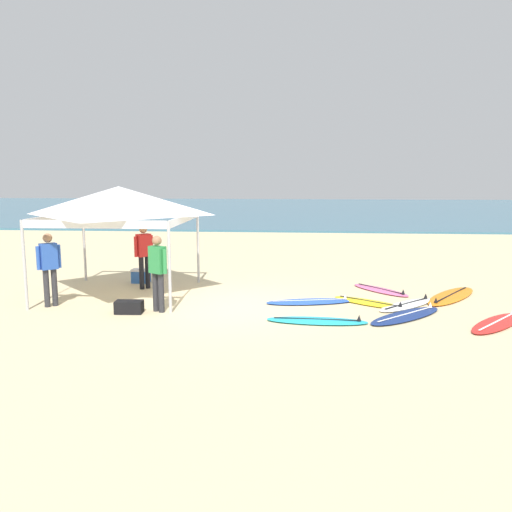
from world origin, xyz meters
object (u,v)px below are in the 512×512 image
Objects in this scene: surfboard_pink at (381,290)px; person_green at (158,268)px; surfboard_yellow at (370,303)px; surfboard_orange at (451,296)px; surfboard_navy at (406,316)px; canopy_tent at (119,201)px; gear_bag_near_tent at (129,307)px; surfboard_white at (407,305)px; cooler_box at (141,276)px; surfboard_blue at (310,301)px; surfboard_cyan at (317,321)px; surfboard_red at (497,323)px; person_blue at (49,265)px; person_red at (144,252)px.

surfboard_pink is 5.90m from person_green.
surfboard_orange is at bearing 21.97° from surfboard_yellow.
canopy_tent is at bearing 166.73° from surfboard_navy.
surfboard_pink is 2.84× the size of gear_bag_near_tent.
cooler_box reaches higher than surfboard_white.
surfboard_blue is 1.03× the size of surfboard_cyan.
surfboard_red is 9.86m from person_blue.
person_green is (-6.93, -1.92, 0.95)m from surfboard_orange.
person_green is 2.85× the size of gear_bag_near_tent.
person_blue reaches higher than gear_bag_near_tent.
surfboard_pink is at bearing 161.94° from surfboard_orange.
surfboard_cyan is at bearing -128.27° from surfboard_yellow.
person_blue is at bearing 174.15° from person_green.
person_red is at bearing 161.34° from surfboard_red.
surfboard_navy is at bearing -127.55° from surfboard_orange.
gear_bag_near_tent is (0.38, -2.48, -0.85)m from person_red.
cooler_box is (-8.27, 1.14, 0.16)m from surfboard_orange.
gear_bag_near_tent is at bearing -163.32° from person_green.
surfboard_navy is (-1.74, 0.43, -0.00)m from surfboard_red.
surfboard_white is at bearing 4.55° from person_blue.
surfboard_orange is at bearing 13.66° from surfboard_blue.
person_green is (-5.28, -2.46, 0.95)m from surfboard_pink.
surfboard_cyan is 1.09× the size of surfboard_red.
surfboard_yellow is (1.30, 1.65, 0.00)m from surfboard_cyan.
canopy_tent reaches higher than person_green.
gear_bag_near_tent is at bearing 177.99° from surfboard_red.
surfboard_yellow is at bearing 170.43° from surfboard_white.
surfboard_pink is 1.58m from surfboard_white.
surfboard_white is 8.34m from person_blue.
surfboard_blue is 1.07× the size of surfboard_navy.
surfboard_yellow is at bearing 6.12° from person_blue.
surfboard_yellow is at bearing 12.98° from gear_bag_near_tent.
surfboard_cyan is 1.22× the size of surfboard_white.
surfboard_blue is 2.24m from surfboard_white.
surfboard_blue and surfboard_white have the same top height.
surfboard_white is 3.48× the size of cooler_box.
surfboard_blue is at bearing -6.03° from canopy_tent.
cooler_box is at bearing 88.94° from canopy_tent.
surfboard_cyan is 1.24× the size of person_green.
canopy_tent reaches higher than surfboard_navy.
surfboard_orange and surfboard_red have the same top height.
surfboard_yellow and surfboard_white have the same top height.
canopy_tent is at bearing -116.69° from person_red.
canopy_tent is 9.08m from surfboard_red.
cooler_box is at bearing 157.50° from surfboard_red.
surfboard_red is at bearing -22.50° from cooler_box.
person_blue is (-7.43, -0.80, 0.95)m from surfboard_yellow.
surfboard_orange is at bearing 15.59° from gear_bag_near_tent.
surfboard_orange is 1.45× the size of person_green.
surfboard_pink is at bearing 122.94° from surfboard_red.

